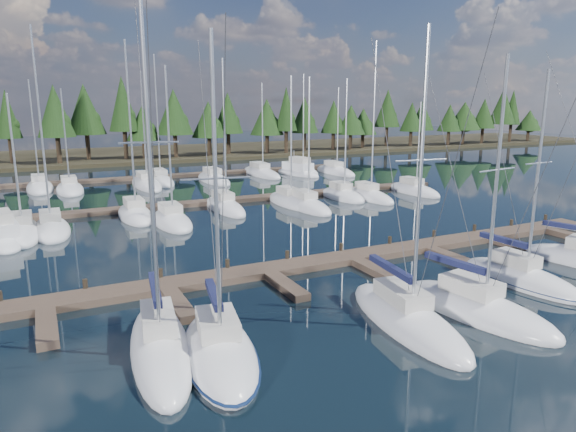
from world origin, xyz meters
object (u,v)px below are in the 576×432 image
front_sailboat_2 (406,318)px  motor_yacht_right (298,171)px  front_sailboat_0 (160,346)px  motor_yacht_left (2,236)px  main_dock (355,260)px  front_sailboat_1 (220,351)px  front_sailboat_3 (476,309)px  front_sailboat_4 (520,278)px

front_sailboat_2 → motor_yacht_right: size_ratio=1.61×
motor_yacht_right → front_sailboat_0: bearing=-123.4°
front_sailboat_0 → front_sailboat_2: 11.12m
motor_yacht_left → motor_yacht_right: size_ratio=0.94×
main_dock → motor_yacht_right: motor_yacht_right is taller
main_dock → front_sailboat_1: size_ratio=3.28×
front_sailboat_1 → front_sailboat_3: bearing=-6.1°
front_sailboat_0 → front_sailboat_4: (20.24, -0.70, -0.02)m
front_sailboat_0 → motor_yacht_left: (-6.69, 22.15, 0.13)m
front_sailboat_0 → front_sailboat_3: (14.72, -2.81, -0.03)m
front_sailboat_0 → motor_yacht_left: bearing=106.8°
front_sailboat_2 → motor_yacht_left: 30.07m
front_sailboat_0 → front_sailboat_3: size_ratio=1.22×
front_sailboat_4 → motor_yacht_right: bearing=79.0°
front_sailboat_3 → motor_yacht_left: size_ratio=1.59×
motor_yacht_left → front_sailboat_0: bearing=-73.2°
front_sailboat_0 → front_sailboat_1: (2.06, -1.46, -0.03)m
front_sailboat_1 → front_sailboat_2: size_ratio=0.96×
front_sailboat_0 → front_sailboat_4: bearing=-2.0°
front_sailboat_4 → motor_yacht_left: size_ratio=1.54×
front_sailboat_3 → motor_yacht_left: (-21.41, 24.96, 0.16)m
front_sailboat_2 → motor_yacht_left: size_ratio=1.72×
front_sailboat_2 → front_sailboat_3: 3.87m
front_sailboat_1 → front_sailboat_3: size_ratio=1.04×
front_sailboat_0 → front_sailboat_2: front_sailboat_0 is taller
front_sailboat_0 → motor_yacht_right: bearing=56.6°
front_sailboat_4 → motor_yacht_left: 35.32m
front_sailboat_1 → front_sailboat_0: bearing=144.7°
front_sailboat_2 → motor_yacht_right: (18.06, 46.20, 0.17)m
main_dock → motor_yacht_left: size_ratio=5.39×
front_sailboat_0 → front_sailboat_2: bearing=-11.6°
front_sailboat_1 → motor_yacht_left: size_ratio=1.65×
main_dock → front_sailboat_3: front_sailboat_3 is taller
motor_yacht_left → main_dock: bearing=-37.2°
front_sailboat_2 → motor_yacht_right: 49.60m
front_sailboat_4 → main_dock: bearing=131.3°
front_sailboat_0 → motor_yacht_left: front_sailboat_0 is taller
main_dock → front_sailboat_1: front_sailboat_1 is taller
main_dock → front_sailboat_0: (-13.85, -6.57, 0.11)m
main_dock → motor_yacht_right: bearing=68.0°
motor_yacht_right → main_dock: bearing=-112.0°
front_sailboat_0 → motor_yacht_left: 23.14m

